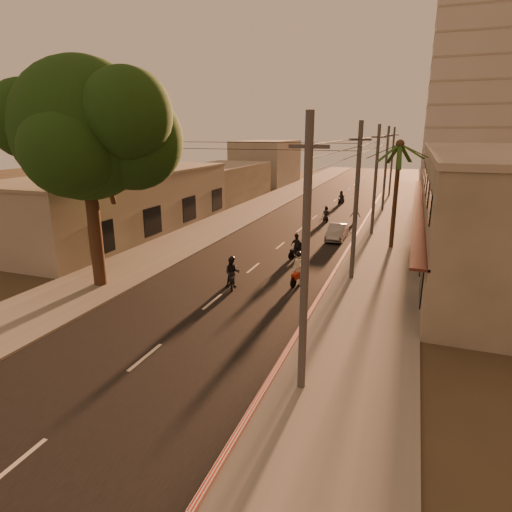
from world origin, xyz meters
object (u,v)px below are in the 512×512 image
object	(u,v)px
scooter_far_c	(341,198)
scooter_mid_a	(232,273)
palm_tree	(400,150)
scooter_far_b	(355,215)
broadleaf_tree	(92,130)
scooter_mid_b	(296,247)
scooter_far_a	(326,215)
scooter_red	(298,270)
parked_car	(337,232)

from	to	relation	value
scooter_far_c	scooter_mid_a	bearing A→B (deg)	-76.04
palm_tree	scooter_far_b	world-z (taller)	palm_tree
broadleaf_tree	scooter_mid_b	bearing A→B (deg)	46.57
scooter_mid_a	scooter_far_a	bearing A→B (deg)	64.64
broadleaf_tree	palm_tree	bearing A→B (deg)	43.48
scooter_mid_a	scooter_mid_b	bearing A→B (deg)	53.48
scooter_far_a	scooter_far_c	size ratio (longest dim) A/B	0.97
broadleaf_tree	palm_tree	distance (m)	20.18
scooter_red	scooter_mid_a	size ratio (longest dim) A/B	1.09
scooter_red	scooter_far_b	world-z (taller)	scooter_red
broadleaf_tree	scooter_red	world-z (taller)	broadleaf_tree
scooter_far_a	scooter_mid_b	bearing A→B (deg)	-103.26
parked_car	scooter_mid_b	bearing A→B (deg)	-105.68
scooter_mid_a	scooter_mid_b	world-z (taller)	scooter_mid_a
broadleaf_tree	scooter_far_a	size ratio (longest dim) A/B	7.68
scooter_mid_a	scooter_far_a	world-z (taller)	scooter_mid_a
palm_tree	scooter_red	bearing A→B (deg)	-114.53
broadleaf_tree	palm_tree	size ratio (longest dim) A/B	1.48
scooter_red	scooter_far_a	size ratio (longest dim) A/B	1.26
palm_tree	scooter_far_b	xyz separation A→B (m)	(-3.80, 8.91, -6.41)
broadleaf_tree	scooter_red	size ratio (longest dim) A/B	6.09
scooter_red	broadleaf_tree	bearing A→B (deg)	-148.51
scooter_far_c	scooter_red	bearing A→B (deg)	-69.64
scooter_far_a	scooter_far_b	size ratio (longest dim) A/B	0.95
scooter_mid_a	scooter_far_c	xyz separation A→B (m)	(1.01, 31.14, -0.10)
scooter_far_b	scooter_mid_b	bearing A→B (deg)	-103.05
scooter_red	palm_tree	bearing A→B (deg)	75.70
parked_car	scooter_far_c	world-z (taller)	scooter_far_c
scooter_red	scooter_mid_a	bearing A→B (deg)	-142.48
palm_tree	scooter_red	size ratio (longest dim) A/B	4.12
broadleaf_tree	scooter_far_b	size ratio (longest dim) A/B	7.33
parked_car	scooter_far_a	bearing A→B (deg)	108.21
palm_tree	parked_car	world-z (taller)	palm_tree
scooter_far_b	scooter_far_c	xyz separation A→B (m)	(-3.07, 10.57, -0.00)
scooter_far_c	palm_tree	bearing A→B (deg)	-54.75
palm_tree	scooter_far_c	xyz separation A→B (m)	(-6.87, 19.48, -6.41)
broadleaf_tree	palm_tree	world-z (taller)	broadleaf_tree
scooter_mid_b	scooter_far_b	bearing A→B (deg)	104.42
palm_tree	scooter_mid_b	bearing A→B (deg)	-141.55
palm_tree	scooter_red	world-z (taller)	palm_tree
broadleaf_tree	scooter_mid_a	bearing A→B (deg)	18.05
palm_tree	scooter_mid_b	world-z (taller)	palm_tree
broadleaf_tree	scooter_far_a	distance (m)	24.70
scooter_mid_a	parked_car	world-z (taller)	scooter_mid_a
scooter_far_a	scooter_far_c	bearing A→B (deg)	76.49
scooter_red	parked_car	bearing A→B (deg)	98.96
scooter_far_b	parked_car	distance (m)	7.49
scooter_red	scooter_mid_b	size ratio (longest dim) A/B	1.14
scooter_far_b	scooter_far_c	distance (m)	11.01
scooter_mid_a	parked_car	xyz separation A→B (m)	(3.60, 13.10, -0.21)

